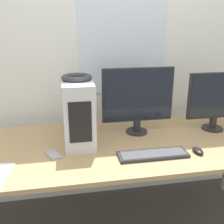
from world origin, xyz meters
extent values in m
cube|color=silver|center=(0.00, 1.04, 1.35)|extent=(8.00, 0.06, 2.70)
cube|color=silver|center=(0.13, 1.01, 1.66)|extent=(0.74, 0.01, 1.33)
cube|color=tan|center=(0.00, 0.46, 0.77)|extent=(2.44, 0.91, 0.03)
cube|color=silver|center=(-0.28, 0.54, 1.00)|extent=(0.20, 0.44, 0.44)
cube|color=black|center=(-0.28, 0.32, 1.00)|extent=(0.14, 0.00, 0.26)
torus|color=#333338|center=(-0.28, 0.54, 1.23)|extent=(0.20, 0.20, 0.03)
cylinder|color=black|center=(0.16, 0.61, 0.79)|extent=(0.16, 0.16, 0.02)
cylinder|color=black|center=(0.16, 0.61, 0.84)|extent=(0.06, 0.06, 0.09)
cube|color=black|center=(0.16, 0.61, 1.08)|extent=(0.53, 0.03, 0.40)
cube|color=black|center=(0.16, 0.60, 1.08)|extent=(0.51, 0.00, 0.37)
cylinder|color=black|center=(0.77, 0.57, 0.79)|extent=(0.16, 0.16, 0.02)
cylinder|color=black|center=(0.77, 0.57, 0.84)|extent=(0.06, 0.06, 0.09)
cube|color=black|center=(0.77, 0.57, 1.05)|extent=(0.45, 0.03, 0.35)
cube|color=black|center=(0.77, 0.55, 1.05)|extent=(0.43, 0.00, 0.33)
cube|color=#28282D|center=(0.16, 0.22, 0.79)|extent=(0.44, 0.13, 0.02)
cube|color=#47474C|center=(0.16, 0.22, 0.80)|extent=(0.41, 0.11, 0.00)
ellipsoid|color=black|center=(0.46, 0.22, 0.79)|extent=(0.06, 0.11, 0.03)
cube|color=#99999E|center=(-0.46, 0.35, 0.78)|extent=(0.11, 0.15, 0.01)
camera|label=1|loc=(-0.36, -1.18, 1.56)|focal=42.00mm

